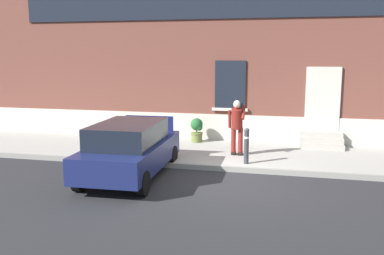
% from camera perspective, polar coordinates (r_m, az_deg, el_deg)
% --- Properties ---
extents(ground_plane, '(80.00, 80.00, 0.00)m').
position_cam_1_polar(ground_plane, '(11.14, 3.92, -7.18)').
color(ground_plane, '#232326').
extents(sidewalk, '(24.00, 3.60, 0.15)m').
position_cam_1_polar(sidewalk, '(13.80, 5.83, -3.56)').
color(sidewalk, '#99968E').
rests_on(sidewalk, ground).
extents(curb_edge, '(24.00, 0.12, 0.15)m').
position_cam_1_polar(curb_edge, '(12.01, 4.67, -5.56)').
color(curb_edge, gray).
rests_on(curb_edge, ground).
extents(building_facade, '(24.00, 1.52, 7.50)m').
position_cam_1_polar(building_facade, '(15.91, 7.29, 11.43)').
color(building_facade, brown).
rests_on(building_facade, ground).
extents(entrance_stoop, '(1.44, 0.96, 0.48)m').
position_cam_1_polar(entrance_stoop, '(15.07, 17.03, -1.79)').
color(entrance_stoop, '#9E998E').
rests_on(entrance_stoop, sidewalk).
extents(hatchback_car_navy, '(1.90, 4.12, 1.50)m').
position_cam_1_polar(hatchback_car_navy, '(11.35, -8.37, -2.83)').
color(hatchback_car_navy, '#161E4C').
rests_on(hatchback_car_navy, ground).
extents(bollard_near_person, '(0.15, 0.15, 1.04)m').
position_cam_1_polar(bollard_near_person, '(12.19, 7.36, -2.29)').
color(bollard_near_person, '#333338').
rests_on(bollard_near_person, sidewalk).
extents(person_on_phone, '(0.51, 0.52, 1.74)m').
position_cam_1_polar(person_on_phone, '(13.08, 6.08, 0.49)').
color(person_on_phone, maroon).
rests_on(person_on_phone, sidewalk).
extents(planter_cream, '(0.44, 0.44, 0.86)m').
position_cam_1_polar(planter_cream, '(15.82, -9.36, 0.03)').
color(planter_cream, beige).
rests_on(planter_cream, sidewalk).
extents(planter_olive, '(0.44, 0.44, 0.86)m').
position_cam_1_polar(planter_olive, '(15.15, 0.67, -0.26)').
color(planter_olive, '#606B38').
rests_on(planter_olive, sidewalk).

